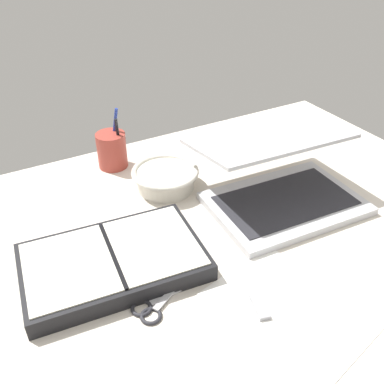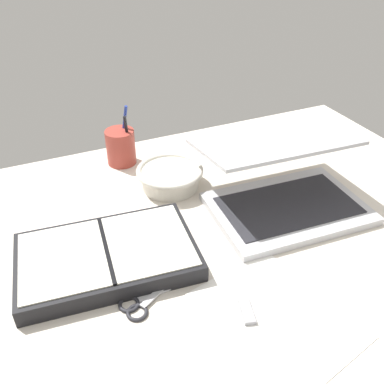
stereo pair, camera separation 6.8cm
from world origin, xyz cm
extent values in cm
cube|color=beige|center=(0.00, 0.00, 1.00)|extent=(140.00, 100.00, 2.00)
cube|color=#B7B7BC|center=(22.08, 2.69, 2.90)|extent=(35.83, 25.79, 1.80)
cube|color=#232328|center=(22.08, 2.69, 3.92)|extent=(31.30, 18.89, 0.24)
cube|color=#B7B7BC|center=(22.64, 12.36, 15.50)|extent=(35.81, 25.52, 5.24)
cube|color=silver|center=(22.62, 11.89, 15.41)|extent=(32.91, 22.93, 4.32)
cylinder|color=silver|center=(1.22, 23.72, 4.29)|extent=(14.19, 14.19, 4.59)
torus|color=silver|center=(1.22, 23.72, 6.59)|extent=(16.69, 16.69, 1.34)
cylinder|color=#9E382D|center=(-6.48, 40.15, 6.78)|extent=(7.80, 7.80, 9.57)
cylinder|color=black|center=(-4.64, 39.04, 9.66)|extent=(1.87, 2.57, 13.34)
cylinder|color=#233899|center=(-4.95, 41.65, 10.53)|extent=(2.94, 2.98, 14.98)
cube|color=black|center=(-20.28, 2.77, 3.82)|extent=(36.34, 24.87, 3.64)
cube|color=silver|center=(-28.53, 3.59, 5.79)|extent=(17.77, 21.05, 0.30)
cube|color=silver|center=(-12.02, 1.96, 5.79)|extent=(17.77, 21.05, 0.30)
cube|color=black|center=(-20.28, 2.77, 5.94)|extent=(2.72, 19.56, 0.30)
cube|color=#B7B7BC|center=(-13.69, -8.54, 2.60)|extent=(8.80, 5.70, 0.30)
cube|color=#B7B7BC|center=(-13.69, -8.54, 2.30)|extent=(9.51, 2.11, 0.30)
torus|color=#232328|center=(-18.91, -11.50, 2.30)|extent=(3.90, 3.90, 0.70)
torus|color=#232328|center=(-19.66, -9.12, 2.30)|extent=(3.90, 3.90, 0.70)
cube|color=white|center=(3.31, -21.67, 2.08)|extent=(25.64, 30.57, 0.16)
cube|color=#99999E|center=(-1.35, -18.95, 2.50)|extent=(3.50, 6.31, 1.00)
cube|color=silver|center=(-0.41, -15.47, 2.50)|extent=(1.47, 1.47, 0.60)
camera|label=1|loc=(-36.44, -57.65, 61.71)|focal=40.00mm
camera|label=2|loc=(-30.32, -60.70, 61.71)|focal=40.00mm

